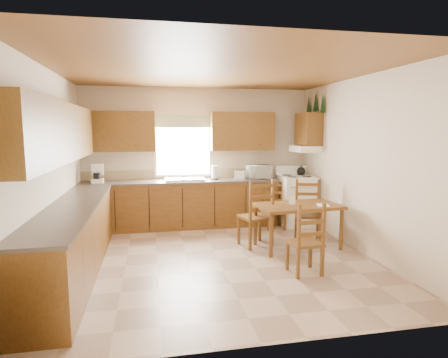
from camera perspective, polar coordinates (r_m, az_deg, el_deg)
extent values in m
plane|color=tan|center=(5.62, -0.94, -12.16)|extent=(4.50, 4.50, 0.00)
plane|color=brown|center=(5.34, -1.00, 16.23)|extent=(4.50, 4.50, 0.00)
plane|color=beige|center=(5.40, -25.20, 1.04)|extent=(4.50, 4.50, 0.00)
plane|color=beige|center=(6.12, 20.27, 1.99)|extent=(4.50, 4.50, 0.00)
plane|color=beige|center=(7.53, -3.97, 3.42)|extent=(4.50, 4.50, 0.00)
plane|color=beige|center=(3.14, 6.24, -2.52)|extent=(4.50, 4.50, 0.00)
cube|color=brown|center=(7.32, -6.53, -3.93)|extent=(3.75, 0.60, 0.88)
cube|color=brown|center=(5.36, -21.89, -8.76)|extent=(0.60, 3.60, 0.88)
cube|color=#4D423A|center=(7.24, -6.59, -0.36)|extent=(3.75, 0.63, 0.04)
cube|color=#4D423A|center=(5.25, -22.14, -3.93)|extent=(0.63, 3.60, 0.04)
cube|color=tan|center=(7.52, -6.78, 0.77)|extent=(3.75, 0.01, 0.18)
cube|color=brown|center=(7.31, -16.05, 6.98)|extent=(1.41, 0.33, 0.75)
cube|color=brown|center=(7.50, 2.75, 7.27)|extent=(1.25, 0.33, 0.75)
cube|color=brown|center=(5.18, -24.15, 6.46)|extent=(0.33, 3.60, 0.75)
cube|color=brown|center=(7.48, 12.74, 7.44)|extent=(0.33, 0.62, 0.62)
cube|color=white|center=(7.47, 12.30, 4.54)|extent=(0.44, 0.62, 0.12)
cube|color=white|center=(7.46, -6.25, 4.89)|extent=(1.13, 0.02, 1.18)
cube|color=white|center=(7.45, -6.25, 4.89)|extent=(1.05, 0.01, 1.10)
cube|color=#537542|center=(7.42, -6.29, 8.74)|extent=(1.19, 0.01, 0.24)
cube|color=silver|center=(7.24, -6.00, -0.03)|extent=(0.75, 0.45, 0.04)
cone|color=#133516|center=(7.26, 14.84, 11.16)|extent=(0.22, 0.22, 0.36)
cone|color=#133516|center=(7.55, 13.78, 11.36)|extent=(0.22, 0.22, 0.36)
cone|color=#133516|center=(7.84, 12.77, 10.95)|extent=(0.22, 0.22, 0.36)
cube|color=white|center=(7.57, 10.94, -3.31)|extent=(0.66, 0.68, 0.97)
cube|color=white|center=(7.22, -18.75, 0.70)|extent=(0.25, 0.28, 0.32)
cylinder|color=white|center=(7.33, -1.46, 1.00)|extent=(0.15, 0.15, 0.27)
cube|color=white|center=(7.40, 2.37, 0.66)|extent=(0.23, 0.18, 0.17)
imported|color=white|center=(7.50, 5.31, 1.11)|extent=(0.45, 0.33, 0.27)
cube|color=brown|center=(6.17, 11.13, -7.06)|extent=(1.38, 0.88, 0.71)
cube|color=brown|center=(6.12, 4.80, -5.12)|extent=(0.56, 0.55, 1.11)
cube|color=brown|center=(5.09, 12.24, -8.78)|extent=(0.43, 0.41, 0.96)
cube|color=brown|center=(6.52, 12.70, -4.83)|extent=(0.54, 0.52, 1.03)
cube|color=brown|center=(7.21, 7.83, -4.10)|extent=(0.41, 0.39, 0.89)
cube|color=white|center=(6.13, 14.86, -3.86)|extent=(0.25, 0.29, 0.00)
cube|color=white|center=(6.08, 10.34, -3.19)|extent=(0.10, 0.06, 0.13)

